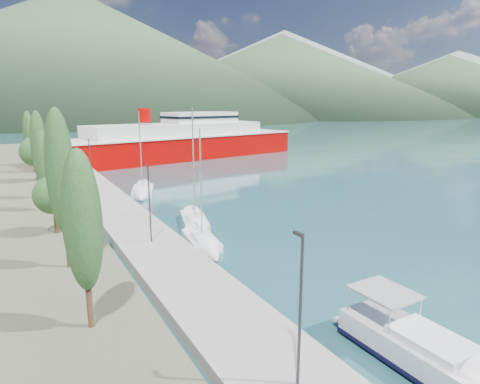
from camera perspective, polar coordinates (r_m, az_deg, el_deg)
ground at (r=138.91m, az=-22.11°, el=6.76°), size 1400.00×1400.00×0.00m
quay at (r=45.51m, az=-17.56°, el=-2.18°), size 5.00×88.00×0.80m
hills_far at (r=658.27m, az=-16.23°, el=17.64°), size 1480.00×900.00×180.00m
hills_near at (r=408.37m, az=-13.36°, el=17.34°), size 1010.00×520.00×115.00m
tree_row at (r=51.28m, az=-26.59°, el=4.63°), size 4.11×63.16×10.53m
lamp_posts at (r=34.15m, az=-14.05°, el=-0.34°), size 0.15×46.14×6.06m
motor_cruiser at (r=20.17m, az=27.38°, el=-21.55°), size 2.79×9.35×3.44m
sailboat_near at (r=32.05m, az=-4.72°, el=-7.92°), size 3.23×7.49×10.41m
sailboat_mid at (r=37.13m, az=-6.11°, el=-5.07°), size 4.43×8.64×12.02m
sailboat_far at (r=51.72m, az=-13.74°, el=-0.34°), size 4.95×8.29×11.61m
ferry at (r=87.22m, az=-8.57°, el=6.98°), size 57.65×22.92×11.20m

